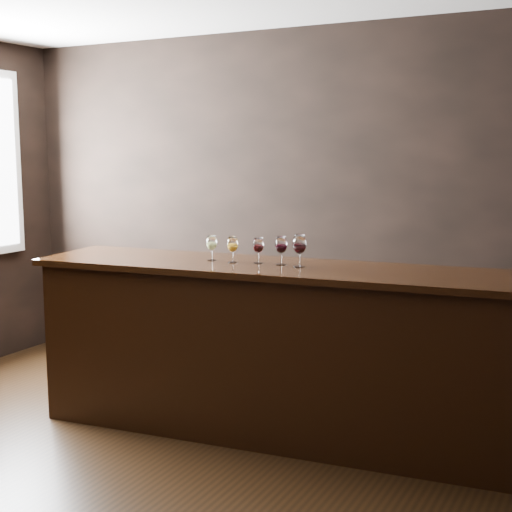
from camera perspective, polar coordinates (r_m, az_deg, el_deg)
The scene contains 10 objects.
ground at distance 4.24m, azimuth -12.01°, elevation -17.83°, with size 5.00×5.00×0.00m, color black.
room_shell at distance 4.05m, azimuth -14.32°, elevation 7.42°, with size 5.02×4.52×2.81m.
bar_counter at distance 4.71m, azimuth 1.48°, elevation -7.80°, with size 3.12×0.68×1.09m, color black.
bar_top at distance 4.58m, azimuth 1.51°, elevation -0.99°, with size 3.22×0.75×0.04m, color black.
back_bar_shelf at distance 5.47m, azimuth 6.71°, elevation -7.02°, with size 2.28×0.40×0.82m, color black.
glass_white at distance 4.77m, azimuth -3.57°, elevation 1.02°, with size 0.07×0.07×0.17m.
glass_amber at distance 4.67m, azimuth -1.89°, elevation 0.91°, with size 0.07×0.07×0.17m.
glass_red_a at distance 4.65m, azimuth 0.18°, elevation 0.83°, with size 0.07×0.07×0.17m.
glass_red_b at distance 4.58m, azimuth 2.02°, elevation 0.85°, with size 0.08×0.08×0.19m.
glass_red_c at distance 4.50m, azimuth 3.50°, elevation 0.89°, with size 0.09×0.09×0.21m.
Camera 1 is at (2.48, -2.89, 1.87)m, focal length 50.00 mm.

